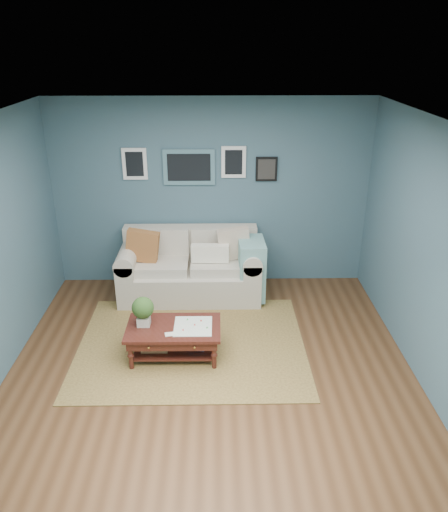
{
  "coord_description": "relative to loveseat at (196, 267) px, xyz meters",
  "views": [
    {
      "loc": [
        0.07,
        -4.36,
        3.42
      ],
      "look_at": [
        0.16,
        1.0,
        1.05
      ],
      "focal_mm": 35.0,
      "sensor_mm": 36.0,
      "label": 1
    }
  ],
  "objects": [
    {
      "name": "room_shell",
      "position": [
        0.21,
        -1.97,
        0.94
      ],
      "size": [
        5.0,
        5.02,
        2.7
      ],
      "color": "brown",
      "rests_on": "ground"
    },
    {
      "name": "coffee_table",
      "position": [
        -0.27,
        -1.53,
        -0.09
      ],
      "size": [
        1.07,
        0.63,
        0.75
      ],
      "rotation": [
        0.0,
        0.0,
        -0.0
      ],
      "color": "#33160B",
      "rests_on": "ground"
    },
    {
      "name": "area_rug",
      "position": [
        -0.02,
        -1.31,
        -0.42
      ],
      "size": [
        2.7,
        2.16,
        0.01
      ],
      "primitive_type": "cube",
      "color": "brown",
      "rests_on": "ground"
    },
    {
      "name": "loveseat",
      "position": [
        0.0,
        0.0,
        0.0
      ],
      "size": [
        2.01,
        0.91,
        1.03
      ],
      "color": "beige",
      "rests_on": "ground"
    }
  ]
}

